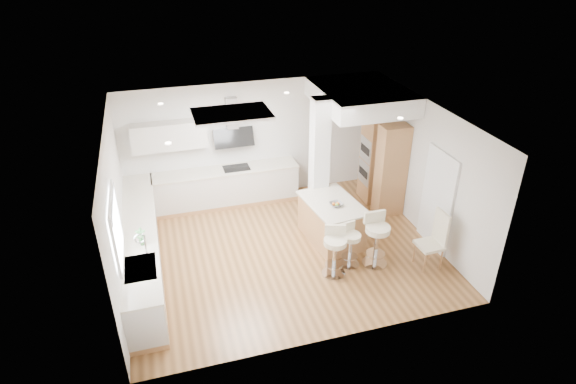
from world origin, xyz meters
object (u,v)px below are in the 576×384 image
object	(u,v)px
bar_stool_a	(335,249)
bar_stool_b	(350,243)
peninsula	(331,221)
dining_chair	(435,238)
bar_stool_c	(376,237)

from	to	relation	value
bar_stool_a	bar_stool_b	size ratio (longest dim) A/B	1.12
peninsula	dining_chair	xyz separation A→B (m)	(1.55, -1.36, 0.17)
bar_stool_b	bar_stool_c	distance (m)	0.51
bar_stool_c	dining_chair	bearing A→B (deg)	-17.41
bar_stool_a	bar_stool_c	size ratio (longest dim) A/B	0.91
bar_stool_c	dining_chair	size ratio (longest dim) A/B	0.93
peninsula	dining_chair	bearing A→B (deg)	-48.72
bar_stool_a	dining_chair	distance (m)	1.93
peninsula	dining_chair	size ratio (longest dim) A/B	1.35
peninsula	bar_stool_c	distance (m)	1.15
peninsula	bar_stool_a	xyz separation A→B (m)	(-0.36, -1.09, 0.11)
bar_stool_a	dining_chair	world-z (taller)	dining_chair
bar_stool_b	bar_stool_c	bearing A→B (deg)	-24.74
bar_stool_a	bar_stool_c	distance (m)	0.87
bar_stool_a	bar_stool_b	xyz separation A→B (m)	(0.38, 0.19, -0.06)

